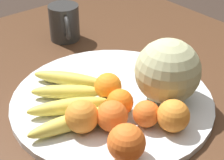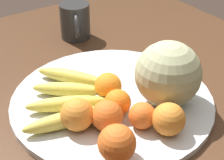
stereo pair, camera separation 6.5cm
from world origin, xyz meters
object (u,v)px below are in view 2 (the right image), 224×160
object	(u,v)px
melon	(168,74)
orange_front_left	(169,119)
orange_mid_center	(118,103)
orange_side_extra	(142,116)
orange_back_right	(108,86)
fruit_bowl	(112,100)
orange_back_left	(77,115)
kitchen_table	(133,130)
banana_bunch	(69,97)
orange_top_small	(107,116)
ceramic_mug	(75,21)
produce_tag	(105,114)
orange_front_right	(117,143)

from	to	relation	value
melon	orange_front_left	distance (m)	0.11
orange_mid_center	orange_side_extra	bearing A→B (deg)	14.46
orange_front_left	orange_side_extra	size ratio (longest dim) A/B	1.20
orange_mid_center	orange_back_right	size ratio (longest dim) A/B	0.93
fruit_bowl	orange_back_left	world-z (taller)	orange_back_left
kitchen_table	orange_back_left	size ratio (longest dim) A/B	18.47
banana_bunch	orange_side_extra	xyz separation A→B (m)	(0.15, 0.09, 0.01)
orange_top_small	ceramic_mug	bearing A→B (deg)	158.58
banana_bunch	orange_mid_center	bearing A→B (deg)	160.46
kitchen_table	ceramic_mug	size ratio (longest dim) A/B	10.15
melon	orange_back_right	xyz separation A→B (m)	(-0.09, -0.10, -0.04)
banana_bunch	orange_mid_center	xyz separation A→B (m)	(0.09, 0.07, 0.01)
orange_top_small	produce_tag	size ratio (longest dim) A/B	0.71
orange_back_right	orange_top_small	size ratio (longest dim) A/B	0.95
fruit_bowl	orange_back_right	bearing A→B (deg)	-144.15
orange_back_right	ceramic_mug	bearing A→B (deg)	162.68
kitchen_table	ceramic_mug	distance (m)	0.40
melon	orange_top_small	bearing A→B (deg)	-88.63
banana_bunch	orange_side_extra	world-z (taller)	orange_side_extra
kitchen_table	ceramic_mug	world-z (taller)	ceramic_mug
orange_front_left	orange_back_left	xyz separation A→B (m)	(-0.12, -0.14, 0.00)
orange_front_left	fruit_bowl	bearing A→B (deg)	-170.55
banana_bunch	orange_back_left	size ratio (longest dim) A/B	3.71
melon	orange_front_left	xyz separation A→B (m)	(0.08, -0.07, -0.04)
ceramic_mug	produce_tag	bearing A→B (deg)	-20.70
orange_front_left	orange_mid_center	size ratio (longest dim) A/B	1.17
orange_mid_center	orange_side_extra	size ratio (longest dim) A/B	1.03
orange_back_left	orange_back_right	world-z (taller)	orange_back_left
orange_back_left	produce_tag	bearing A→B (deg)	94.74
kitchen_table	melon	bearing A→B (deg)	31.88
kitchen_table	banana_bunch	distance (m)	0.20
orange_back_left	produce_tag	distance (m)	0.08
orange_back_right	orange_front_left	bearing A→B (deg)	10.82
orange_top_small	produce_tag	bearing A→B (deg)	152.28
orange_front_right	produce_tag	bearing A→B (deg)	156.31
orange_back_right	ceramic_mug	distance (m)	0.36
orange_mid_center	orange_back_right	distance (m)	0.06
fruit_bowl	orange_front_left	distance (m)	0.17
orange_top_small	ceramic_mug	distance (m)	0.46
melon	orange_side_extra	world-z (taller)	melon
orange_back_left	ceramic_mug	xyz separation A→B (m)	(-0.40, 0.22, 0.00)
orange_mid_center	orange_top_small	bearing A→B (deg)	-57.76
orange_back_right	banana_bunch	bearing A→B (deg)	-108.03
orange_front_right	orange_mid_center	bearing A→B (deg)	144.53
orange_back_left	kitchen_table	bearing A→B (deg)	100.84
orange_front_left	orange_back_left	bearing A→B (deg)	-128.53
produce_tag	fruit_bowl	bearing A→B (deg)	93.31
orange_back_right	orange_front_right	bearing A→B (deg)	-28.94
melon	orange_front_right	xyz separation A→B (m)	(0.08, -0.19, -0.04)
produce_tag	orange_side_extra	bearing A→B (deg)	-10.30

